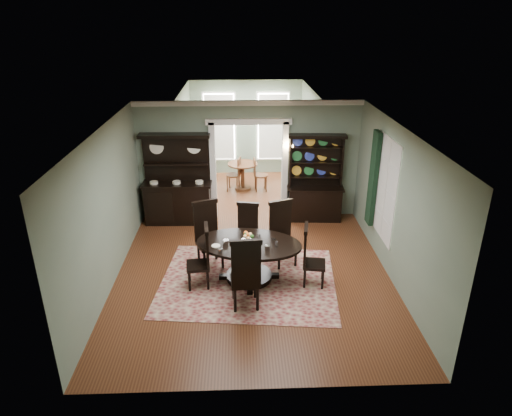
# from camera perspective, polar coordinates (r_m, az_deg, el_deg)

# --- Properties ---
(room) EXTENTS (5.51, 6.01, 3.01)m
(room) POSITION_cam_1_polar(r_m,az_deg,el_deg) (8.63, -0.41, 0.54)
(room) COLOR brown
(room) RESTS_ON ground
(parlor) EXTENTS (3.51, 3.50, 3.01)m
(parlor) POSITION_cam_1_polar(r_m,az_deg,el_deg) (13.87, -1.16, 9.11)
(parlor) COLOR brown
(parlor) RESTS_ON ground
(doorway_trim) EXTENTS (2.08, 0.25, 2.57)m
(doorway_trim) POSITION_cam_1_polar(r_m,az_deg,el_deg) (11.40, -0.90, 6.49)
(doorway_trim) COLOR silver
(doorway_trim) RESTS_ON floor
(right_window) EXTENTS (0.15, 1.47, 2.12)m
(right_window) POSITION_cam_1_polar(r_m,az_deg,el_deg) (9.89, 15.22, 2.87)
(right_window) COLOR white
(right_window) RESTS_ON wall_right
(wall_sconce) EXTENTS (0.27, 0.21, 0.21)m
(wall_sconce) POSITION_cam_1_polar(r_m,az_deg,el_deg) (11.24, 4.00, 7.63)
(wall_sconce) COLOR #CF8A37
(wall_sconce) RESTS_ON back_wall_right
(rug) EXTENTS (3.67, 3.08, 0.01)m
(rug) POSITION_cam_1_polar(r_m,az_deg,el_deg) (9.16, -1.00, -9.12)
(rug) COLOR maroon
(rug) RESTS_ON floor
(dining_table) EXTENTS (2.28, 2.25, 0.81)m
(dining_table) POSITION_cam_1_polar(r_m,az_deg,el_deg) (8.96, -0.88, -5.75)
(dining_table) COLOR black
(dining_table) RESTS_ON rug
(centerpiece) EXTENTS (1.29, 0.83, 0.21)m
(centerpiece) POSITION_cam_1_polar(r_m,az_deg,el_deg) (8.83, -1.11, -3.96)
(centerpiece) COLOR silver
(centerpiece) RESTS_ON dining_table
(chair_far_left) EXTENTS (0.67, 0.65, 1.41)m
(chair_far_left) POSITION_cam_1_polar(r_m,az_deg,el_deg) (9.48, -6.07, -2.98)
(chair_far_left) COLOR black
(chair_far_left) RESTS_ON rug
(chair_far_mid) EXTENTS (0.53, 0.52, 1.24)m
(chair_far_mid) POSITION_cam_1_polar(r_m,az_deg,el_deg) (9.74, -1.09, -2.68)
(chair_far_mid) COLOR black
(chair_far_mid) RESTS_ON rug
(chair_far_right) EXTENTS (0.63, 0.62, 1.37)m
(chair_far_right) POSITION_cam_1_polar(r_m,az_deg,el_deg) (9.53, 3.26, -2.86)
(chair_far_right) COLOR black
(chair_far_right) RESTS_ON rug
(chair_end_left) EXTENTS (0.49, 0.51, 1.27)m
(chair_end_left) POSITION_cam_1_polar(r_m,az_deg,el_deg) (8.77, -6.65, -5.88)
(chair_end_left) COLOR black
(chair_end_left) RESTS_ON rug
(chair_end_right) EXTENTS (0.51, 0.53, 1.24)m
(chair_end_right) POSITION_cam_1_polar(r_m,az_deg,el_deg) (8.83, 6.69, -5.76)
(chair_end_right) COLOR black
(chair_end_right) RESTS_ON rug
(chair_near) EXTENTS (0.57, 0.54, 1.44)m
(chair_near) POSITION_cam_1_polar(r_m,az_deg,el_deg) (7.99, -1.29, -8.06)
(chair_near) COLOR black
(chair_near) RESTS_ON rug
(sideboard) EXTENTS (1.72, 0.64, 2.25)m
(sideboard) POSITION_cam_1_polar(r_m,az_deg,el_deg) (11.53, -9.75, 1.95)
(sideboard) COLOR black
(sideboard) RESTS_ON floor
(welsh_dresser) EXTENTS (1.44, 0.60, 2.20)m
(welsh_dresser) POSITION_cam_1_polar(r_m,az_deg,el_deg) (11.60, 7.38, 2.30)
(welsh_dresser) COLOR black
(welsh_dresser) RESTS_ON floor
(parlor_table) EXTENTS (0.88, 0.88, 0.81)m
(parlor_table) POSITION_cam_1_polar(r_m,az_deg,el_deg) (13.60, -1.68, 4.47)
(parlor_table) COLOR #5E2E1B
(parlor_table) RESTS_ON parlor_floor
(parlor_chair_left) EXTENTS (0.45, 0.44, 1.01)m
(parlor_chair_left) POSITION_cam_1_polar(r_m,az_deg,el_deg) (13.49, -2.59, 4.36)
(parlor_chair_left) COLOR #5E2E1B
(parlor_chair_left) RESTS_ON parlor_floor
(parlor_chair_right) EXTENTS (0.42, 0.42, 0.99)m
(parlor_chair_right) POSITION_cam_1_polar(r_m,az_deg,el_deg) (13.48, 0.30, 4.32)
(parlor_chair_right) COLOR #5E2E1B
(parlor_chair_right) RESTS_ON parlor_floor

